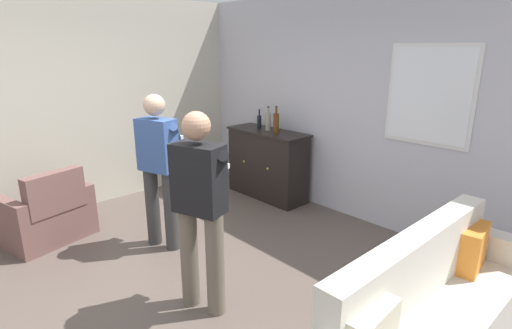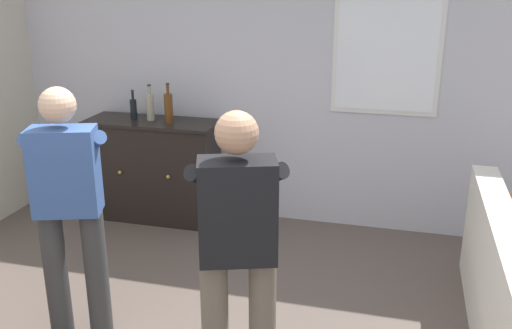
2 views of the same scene
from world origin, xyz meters
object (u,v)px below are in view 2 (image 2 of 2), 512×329
Objects in this scene: sideboard_cabinet at (154,170)px; bottle_spirits_clear at (150,106)px; person_standing_left at (69,203)px; person_standing_right at (238,248)px; bottle_wine_green at (169,107)px; bottle_liquor_amber at (134,108)px.

sideboard_cabinet is 3.71× the size of bottle_spirits_clear.
person_standing_left is 1.24m from person_standing_right.
bottle_spirits_clear is 0.20× the size of person_standing_right.
bottle_wine_green is at bearing 120.97° from person_standing_right.
sideboard_cabinet is at bearing 99.27° from person_standing_left.
person_standing_left is 1.00× the size of person_standing_right.
bottle_liquor_amber is 1.98m from person_standing_left.
bottle_liquor_amber is at bearing 104.43° from person_standing_left.
bottle_spirits_clear is at bearing 166.28° from bottle_wine_green.
bottle_liquor_amber is 0.83× the size of bottle_spirits_clear.
bottle_liquor_amber is at bearing 178.07° from sideboard_cabinet.
bottle_spirits_clear reaches higher than sideboard_cabinet.
bottle_spirits_clear is 0.20× the size of person_standing_left.
sideboard_cabinet is at bearing -53.84° from bottle_spirits_clear.
person_standing_left and person_standing_right have the same top height.
bottle_wine_green is 1.89m from person_standing_left.
sideboard_cabinet is at bearing 170.92° from bottle_wine_green.
person_standing_right reaches higher than bottle_wine_green.
person_standing_right is (1.20, -0.32, 0.00)m from person_standing_left.
bottle_spirits_clear is (0.17, 0.01, 0.03)m from bottle_liquor_amber.
person_standing_left reaches higher than bottle_spirits_clear.
sideboard_cabinet is 1.98m from person_standing_left.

